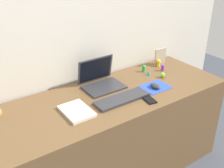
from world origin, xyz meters
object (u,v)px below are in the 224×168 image
at_px(picture_frame, 160,57).
at_px(toy_figurine_green, 144,68).
at_px(laptop, 100,79).
at_px(mouse, 155,86).
at_px(notebook_pad, 77,111).
at_px(toy_figurine_teal, 149,73).
at_px(toy_figurine_lime, 163,75).
at_px(keyboard, 122,99).
at_px(cell_phone, 149,99).
at_px(toy_figurine_yellow, 158,62).
at_px(toy_figurine_purple, 163,67).

bearing_deg(picture_frame, toy_figurine_green, -169.35).
distance_m(laptop, toy_figurine_green, 0.45).
distance_m(mouse, notebook_pad, 0.66).
bearing_deg(toy_figurine_teal, notebook_pad, -167.57).
height_order(mouse, notebook_pad, mouse).
xyz_separation_m(mouse, toy_figurine_lime, (0.18, 0.11, 0.00)).
distance_m(keyboard, notebook_pad, 0.34).
relative_size(mouse, cell_phone, 0.75).
relative_size(toy_figurine_yellow, toy_figurine_green, 1.07).
height_order(mouse, toy_figurine_yellow, toy_figurine_yellow).
bearing_deg(laptop, toy_figurine_lime, -18.67).
height_order(toy_figurine_lime, toy_figurine_teal, toy_figurine_lime).
bearing_deg(laptop, picture_frame, 4.41).
relative_size(picture_frame, toy_figurine_yellow, 2.30).
xyz_separation_m(mouse, picture_frame, (0.36, 0.33, 0.05)).
height_order(toy_figurine_purple, toy_figurine_green, toy_figurine_green).
relative_size(notebook_pad, toy_figurine_teal, 6.69).
bearing_deg(toy_figurine_lime, cell_phone, -147.58).
bearing_deg(toy_figurine_yellow, notebook_pad, -164.64).
xyz_separation_m(picture_frame, toy_figurine_yellow, (-0.04, -0.03, -0.04)).
bearing_deg(toy_figurine_purple, mouse, -143.06).
height_order(toy_figurine_purple, toy_figurine_teal, toy_figurine_purple).
relative_size(keyboard, toy_figurine_yellow, 6.30).
bearing_deg(cell_phone, toy_figurine_green, 63.77).
distance_m(keyboard, cell_phone, 0.19).
xyz_separation_m(cell_phone, toy_figurine_green, (0.29, 0.39, 0.03)).
bearing_deg(toy_figurine_teal, picture_frame, 26.82).
relative_size(picture_frame, toy_figurine_lime, 3.38).
distance_m(cell_phone, toy_figurine_teal, 0.42).
xyz_separation_m(toy_figurine_lime, toy_figurine_purple, (0.10, 0.10, 0.01)).
bearing_deg(mouse, toy_figurine_purple, 36.94).
xyz_separation_m(keyboard, toy_figurine_green, (0.45, 0.29, 0.02)).
distance_m(toy_figurine_lime, toy_figurine_green, 0.19).
xyz_separation_m(keyboard, picture_frame, (0.67, 0.33, 0.06)).
bearing_deg(mouse, toy_figurine_green, 65.52).
bearing_deg(notebook_pad, toy_figurine_yellow, 15.03).
xyz_separation_m(laptop, toy_figurine_green, (0.45, 0.01, -0.02)).
bearing_deg(toy_figurine_teal, keyboard, -154.18).
bearing_deg(toy_figurine_lime, notebook_pad, -175.17).
distance_m(toy_figurine_purple, toy_figurine_green, 0.17).
relative_size(cell_phone, toy_figurine_yellow, 1.97).
bearing_deg(picture_frame, toy_figurine_purple, -123.75).
relative_size(laptop, picture_frame, 2.00).
height_order(cell_phone, toy_figurine_green, toy_figurine_green).
bearing_deg(toy_figurine_lime, toy_figurine_green, 105.75).
xyz_separation_m(picture_frame, toy_figurine_lime, (-0.18, -0.22, -0.05)).
bearing_deg(cell_phone, notebook_pad, 173.84).
height_order(laptop, keyboard, laptop).
xyz_separation_m(toy_figurine_yellow, toy_figurine_green, (-0.19, -0.02, -0.00)).
bearing_deg(picture_frame, notebook_pad, -163.91).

